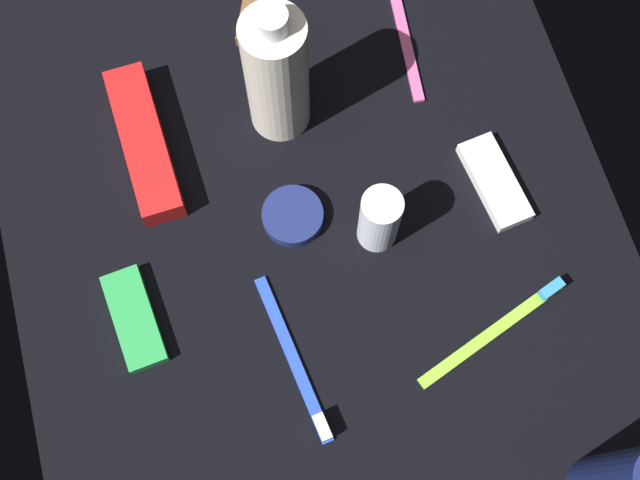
% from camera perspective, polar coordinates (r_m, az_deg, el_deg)
% --- Properties ---
extents(ground_plane, '(0.84, 0.64, 0.01)m').
position_cam_1_polar(ground_plane, '(0.88, -0.00, -0.72)').
color(ground_plane, black).
extents(bodywash_bottle, '(0.07, 0.07, 0.20)m').
position_cam_1_polar(bodywash_bottle, '(0.85, -2.90, 11.31)').
color(bodywash_bottle, silver).
rests_on(bodywash_bottle, ground_plane).
extents(deodorant_stick, '(0.04, 0.04, 0.09)m').
position_cam_1_polar(deodorant_stick, '(0.84, 4.06, 1.55)').
color(deodorant_stick, silver).
rests_on(deodorant_stick, ground_plane).
extents(toothbrush_lime, '(0.07, 0.17, 0.02)m').
position_cam_1_polar(toothbrush_lime, '(0.86, 12.30, -5.80)').
color(toothbrush_lime, '#8CD133').
rests_on(toothbrush_lime, ground_plane).
extents(toothbrush_blue, '(0.18, 0.04, 0.02)m').
position_cam_1_polar(toothbrush_blue, '(0.84, -1.58, -8.76)').
color(toothbrush_blue, blue).
rests_on(toothbrush_blue, ground_plane).
extents(toothbrush_pink, '(0.18, 0.03, 0.02)m').
position_cam_1_polar(toothbrush_pink, '(0.99, 5.62, 14.72)').
color(toothbrush_pink, '#E55999').
rests_on(toothbrush_pink, ground_plane).
extents(toothpaste_box_red, '(0.18, 0.05, 0.03)m').
position_cam_1_polar(toothpaste_box_red, '(0.92, -11.97, 6.50)').
color(toothpaste_box_red, red).
rests_on(toothpaste_box_red, ground_plane).
extents(snack_bar_brown, '(0.11, 0.08, 0.01)m').
position_cam_1_polar(snack_bar_brown, '(0.99, -4.11, 15.79)').
color(snack_bar_brown, brown).
rests_on(snack_bar_brown, ground_plane).
extents(snack_bar_green, '(0.11, 0.05, 0.01)m').
position_cam_1_polar(snack_bar_green, '(0.87, -12.63, -5.30)').
color(snack_bar_green, green).
rests_on(snack_bar_green, ground_plane).
extents(snack_bar_white, '(0.11, 0.05, 0.01)m').
position_cam_1_polar(snack_bar_white, '(0.91, 11.90, 3.93)').
color(snack_bar_white, white).
rests_on(snack_bar_white, ground_plane).
extents(cream_tin_left, '(0.07, 0.07, 0.02)m').
position_cam_1_polar(cream_tin_left, '(0.88, -1.88, 1.66)').
color(cream_tin_left, navy).
rests_on(cream_tin_left, ground_plane).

